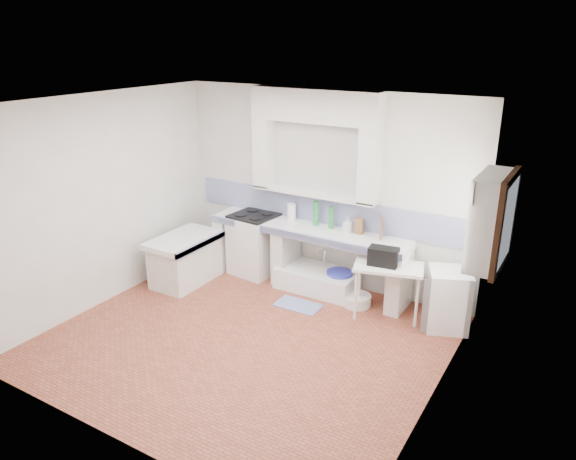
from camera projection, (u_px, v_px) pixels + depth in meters
The scene contains 36 objects.
floor at pixel (246, 340), 6.53m from camera, with size 4.50×4.50×0.00m, color #984935.
ceiling at pixel (238, 104), 5.57m from camera, with size 4.50×4.50×0.00m, color white.
wall_back at pixel (324, 189), 7.66m from camera, with size 4.50×4.50×0.00m, color silver.
wall_front at pixel (101, 303), 4.43m from camera, with size 4.50×4.50×0.00m, color silver.
wall_left at pixel (103, 201), 7.13m from camera, with size 4.50×4.50×0.00m, color silver.
wall_right at pixel (442, 274), 4.96m from camera, with size 4.50×4.50×0.00m, color silver.
alcove_mass at pixel (315, 106), 7.20m from camera, with size 1.90×0.25×0.45m, color silver.
window_frame at pixel (492, 220), 5.78m from camera, with size 0.35×0.86×1.06m, color #372011.
lace_valance at pixel (482, 184), 5.72m from camera, with size 0.01×0.84×0.24m, color white.
counter_slab at pixel (307, 230), 7.65m from camera, with size 3.00×0.60×0.08m, color white.
counter_lip at pixel (297, 236), 7.42m from camera, with size 3.00×0.04×0.10m, color navy.
counter_pier_left at pixel (229, 241), 8.48m from camera, with size 0.20×0.55×0.82m, color silver.
counter_pier_mid at pixel (286, 255), 7.97m from camera, with size 0.20×0.55×0.82m, color silver.
counter_pier_right at pixel (399, 281), 7.13m from camera, with size 0.20×0.55×0.82m, color silver.
peninsula_top at pixel (184, 240), 7.84m from camera, with size 0.70×1.10×0.08m, color white.
peninsula_base at pixel (186, 262), 7.96m from camera, with size 0.60×1.00×0.62m, color silver.
peninsula_lip at pixel (202, 244), 7.68m from camera, with size 0.04×1.10×0.10m, color navy.
backsplash at pixel (323, 210), 7.75m from camera, with size 4.27×0.03×0.40m, color navy.
stove at pixel (255, 245), 8.23m from camera, with size 0.64×0.62×0.91m, color white.
sink at pixel (317, 280), 7.78m from camera, with size 1.15×0.62×0.28m, color white.
side_table at pixel (387, 291), 6.95m from camera, with size 0.86×0.48×0.04m, color white.
fridge at pixel (448, 299), 6.68m from camera, with size 0.50×0.50×0.77m, color white.
bucket_red at pixel (309, 278), 7.85m from camera, with size 0.28×0.28×0.27m, color #CB3705.
bucket_orange at pixel (321, 281), 7.73m from camera, with size 0.32×0.32×0.30m, color #D5412C.
bucket_blue at pixel (339, 283), 7.62m from camera, with size 0.37×0.37×0.34m, color #2E36C3.
basin_white at pixel (357, 300), 7.33m from camera, with size 0.38×0.38×0.15m, color white.
water_bottle_a at pixel (314, 273), 8.00m from camera, with size 0.08×0.08×0.28m, color silver.
water_bottle_b at pixel (334, 279), 7.82m from camera, with size 0.08×0.08×0.28m, color silver.
black_bag at pixel (383, 256), 6.81m from camera, with size 0.37×0.21×0.23m, color black.
green_bottle_a at pixel (316, 213), 7.67m from camera, with size 0.08×0.08×0.35m, color #218032.
green_bottle_b at pixel (331, 217), 7.56m from camera, with size 0.07×0.07×0.32m, color #218032.
knife_block at pixel (359, 226), 7.37m from camera, with size 0.11×0.09×0.22m, color brown.
cutting_board at pixel (381, 227), 7.20m from camera, with size 0.02×0.23×0.31m, color brown.
paper_towel at pixel (292, 212), 7.88m from camera, with size 0.13×0.13×0.25m, color white.
soap_bottle at pixel (348, 225), 7.43m from camera, with size 0.10×0.10×0.22m, color white.
rug at pixel (298, 305), 7.34m from camera, with size 0.62×0.35×0.01m, color #283897.
Camera 1 is at (3.35, -4.61, 3.49)m, focal length 33.68 mm.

